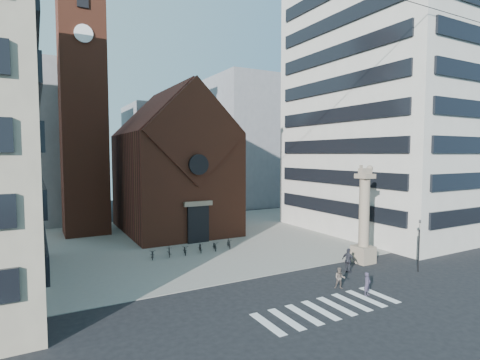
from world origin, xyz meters
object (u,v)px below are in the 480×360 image
object	(u,v)px
pedestrian_1	(340,278)
scooter_0	(153,254)
pedestrian_2	(348,260)
lion_column	(364,224)
traffic_light	(419,244)
pedestrian_0	(367,284)

from	to	relation	value
pedestrian_1	scooter_0	world-z (taller)	pedestrian_1
pedestrian_2	lion_column	bearing A→B (deg)	-78.65
traffic_light	pedestrian_2	distance (m)	5.92
pedestrian_0	pedestrian_1	distance (m)	1.99
lion_column	scooter_0	world-z (taller)	lion_column
lion_column	scooter_0	xyz separation A→B (m)	(-16.07, 10.07, -2.98)
lion_column	traffic_light	distance (m)	4.62
pedestrian_2	scooter_0	size ratio (longest dim) A/B	1.20
lion_column	traffic_light	bearing A→B (deg)	-63.54
pedestrian_2	traffic_light	bearing A→B (deg)	-129.25
lion_column	pedestrian_0	size ratio (longest dim) A/B	5.45
pedestrian_0	scooter_0	xyz separation A→B (m)	(-10.37, 15.73, -0.32)
pedestrian_2	scooter_0	xyz separation A→B (m)	(-12.94, 11.42, -0.50)
traffic_light	pedestrian_1	bearing A→B (deg)	178.69
lion_column	pedestrian_1	world-z (taller)	lion_column
pedestrian_0	scooter_0	bearing A→B (deg)	111.94
pedestrian_0	scooter_0	world-z (taller)	pedestrian_0
traffic_light	pedestrian_1	size ratio (longest dim) A/B	2.79
traffic_light	pedestrian_1	world-z (taller)	traffic_light
traffic_light	pedestrian_2	bearing A→B (deg)	152.61
scooter_0	pedestrian_1	bearing A→B (deg)	-39.25
pedestrian_0	pedestrian_2	xyz separation A→B (m)	(2.57, 4.32, 0.19)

